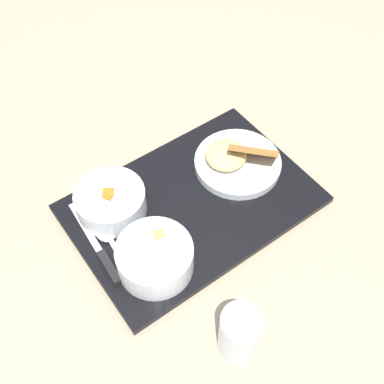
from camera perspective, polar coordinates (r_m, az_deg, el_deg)
The scene contains 8 objects.
ground_plane at distance 0.92m, azimuth 0.00°, elevation -1.61°, with size 4.00×4.00×0.00m, color tan.
serving_tray at distance 0.91m, azimuth 0.00°, elevation -1.37°, with size 0.49×0.36×0.01m.
bowl_salad at distance 0.89m, azimuth -9.63°, elevation -0.98°, with size 0.13×0.13×0.05m.
bowl_soup at distance 0.81m, azimuth -4.42°, elevation -7.68°, with size 0.13×0.13×0.06m.
plate_main at distance 0.95m, azimuth 5.18°, elevation 3.93°, with size 0.17×0.17×0.08m.
knife at distance 0.85m, azimuth -10.42°, elevation -7.68°, with size 0.05×0.19×0.01m.
spoon at distance 0.87m, azimuth -9.57°, elevation -5.78°, with size 0.06×0.17×0.01m.
glass_water at distance 0.76m, azimuth 5.63°, elevation -16.47°, with size 0.06×0.06×0.10m.
Camera 1 is at (-0.37, -0.38, 0.75)m, focal length 45.00 mm.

